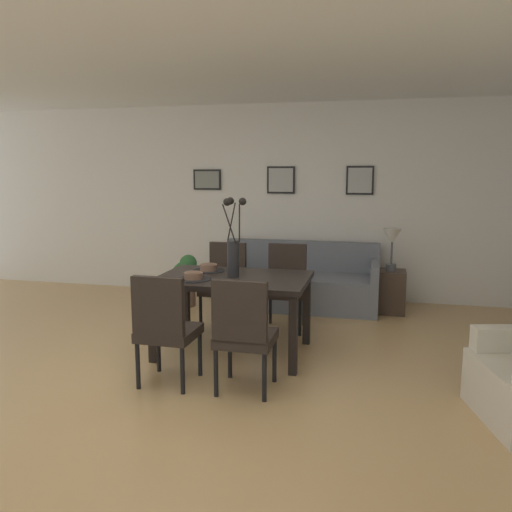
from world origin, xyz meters
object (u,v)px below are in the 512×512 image
object	(u,v)px
dining_chair_far_left	(244,330)
side_table	(390,292)
centerpiece_vase	(233,247)
framed_picture_left	(207,180)
sofa	(298,284)
framed_picture_right	(360,180)
dining_chair_near_right	(225,280)
table_lamp	(392,240)
dining_chair_near_left	(165,325)
dining_table	(233,286)
framed_picture_center	(281,180)
potted_plant	(186,277)
dining_chair_far_right	(286,282)
bowl_near_right	(208,267)
bowl_near_left	(193,275)

from	to	relation	value
dining_chair_far_left	side_table	world-z (taller)	dining_chair_far_left
centerpiece_vase	framed_picture_left	xyz separation A→B (m)	(-1.04, 2.35, 0.57)
sofa	side_table	bearing A→B (deg)	-2.97
side_table	framed_picture_right	distance (m)	1.50
dining_chair_near_right	dining_chair_far_left	bearing A→B (deg)	-68.67
table_lamp	dining_chair_near_left	bearing A→B (deg)	-123.55
sofa	framed_picture_left	world-z (taller)	framed_picture_left
framed_picture_right	dining_table	bearing A→B (deg)	-113.93
dining_chair_near_left	framed_picture_center	distance (m)	3.42
dining_chair_near_left	potted_plant	bearing A→B (deg)	107.27
dining_table	dining_chair_far_right	size ratio (longest dim) A/B	1.52
dining_chair_far_right	framed_picture_left	world-z (taller)	framed_picture_left
potted_plant	bowl_near_right	bearing A→B (deg)	-60.24
framed_picture_left	dining_chair_far_right	bearing A→B (deg)	-46.30
dining_chair_near_left	bowl_near_right	xyz separation A→B (m)	(0.00, 1.09, 0.27)
dining_chair_near_left	centerpiece_vase	size ratio (longest dim) A/B	1.25
dining_table	bowl_near_left	distance (m)	0.40
sofa	framed_picture_right	size ratio (longest dim) A/B	5.39
potted_plant	dining_chair_near_left	bearing A→B (deg)	-72.73
dining_chair_far_right	framed_picture_right	world-z (taller)	framed_picture_right
bowl_near_left	dining_chair_far_right	bearing A→B (deg)	59.70
bowl_near_left	dining_chair_near_right	bearing A→B (deg)	91.44
framed_picture_right	framed_picture_center	bearing A→B (deg)	-180.00
dining_chair_near_left	framed_picture_center	size ratio (longest dim) A/B	2.43
dining_chair_far_left	bowl_near_left	bearing A→B (deg)	134.52
dining_chair_far_left	framed_picture_right	size ratio (longest dim) A/B	2.47
dining_chair_near_right	sofa	distance (m)	1.24
dining_chair_near_left	potted_plant	world-z (taller)	dining_chair_near_left
bowl_near_right	table_lamp	xyz separation A→B (m)	(1.78, 1.60, 0.11)
dining_table	framed_picture_left	size ratio (longest dim) A/B	3.54
dining_chair_far_right	framed_picture_center	bearing A→B (deg)	103.16
dining_table	framed_picture_center	distance (m)	2.53
dining_chair_far_right	framed_picture_center	xyz separation A→B (m)	(-0.34, 1.45, 1.08)
centerpiece_vase	framed_picture_center	distance (m)	2.42
dining_chair_near_right	dining_chair_far_right	bearing A→B (deg)	4.67
dining_table	centerpiece_vase	distance (m)	0.37
sofa	bowl_near_right	bearing A→B (deg)	-111.25
dining_chair_near_right	bowl_near_right	xyz separation A→B (m)	(0.03, -0.64, 0.27)
bowl_near_left	bowl_near_right	size ratio (longest dim) A/B	1.00
sofa	side_table	xyz separation A→B (m)	(1.14, -0.06, -0.02)
dining_chair_near_left	bowl_near_left	world-z (taller)	dining_chair_near_left
side_table	framed_picture_left	xyz separation A→B (m)	(-2.51, 0.54, 1.33)
dining_chair_far_right	side_table	distance (m)	1.47
framed_picture_left	dining_chair_far_left	bearing A→B (deg)	-66.92
centerpiece_vase	bowl_near_left	xyz separation A→B (m)	(-0.32, -0.21, -0.24)
centerpiece_vase	bowl_near_right	world-z (taller)	centerpiece_vase
dining_table	dining_chair_far_right	distance (m)	0.98
potted_plant	bowl_near_left	bearing A→B (deg)	-66.66
dining_chair_near_right	framed_picture_right	distance (m)	2.31
centerpiece_vase	sofa	xyz separation A→B (m)	(0.33, 1.87, -0.74)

